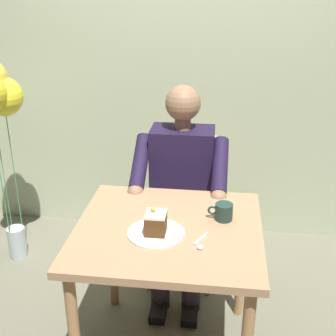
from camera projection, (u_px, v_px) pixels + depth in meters
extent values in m
cube|color=#B8C19A|center=(194.00, 24.00, 2.96)|extent=(6.40, 0.12, 3.00)
cube|color=tan|center=(168.00, 231.00, 2.05)|extent=(0.85, 0.79, 0.04)
cylinder|color=tan|center=(242.00, 260.00, 2.46)|extent=(0.05, 0.05, 0.72)
cylinder|color=tan|center=(112.00, 251.00, 2.55)|extent=(0.05, 0.05, 0.72)
cube|color=tan|center=(182.00, 217.00, 2.78)|extent=(0.42, 0.42, 0.04)
cube|color=tan|center=(185.00, 168.00, 2.86)|extent=(0.38, 0.04, 0.45)
cylinder|color=tan|center=(208.00, 265.00, 2.68)|extent=(0.04, 0.04, 0.42)
cylinder|color=tan|center=(149.00, 260.00, 2.72)|extent=(0.04, 0.04, 0.42)
cylinder|color=tan|center=(211.00, 233.00, 3.01)|extent=(0.04, 0.04, 0.42)
cylinder|color=tan|center=(158.00, 229.00, 3.05)|extent=(0.04, 0.04, 0.42)
cube|color=#1F1532|center=(182.00, 174.00, 2.64)|extent=(0.36, 0.22, 0.56)
sphere|color=#956C4F|center=(183.00, 103.00, 2.47)|extent=(0.20, 0.20, 0.20)
cylinder|color=#956C4F|center=(183.00, 124.00, 2.52)|extent=(0.09, 0.09, 0.06)
cylinder|color=#1F1532|center=(220.00, 166.00, 2.44)|extent=(0.08, 0.33, 0.26)
sphere|color=#956C4F|center=(219.00, 198.00, 2.34)|extent=(0.09, 0.09, 0.09)
cylinder|color=#1F1532|center=(140.00, 162.00, 2.49)|extent=(0.08, 0.33, 0.26)
sphere|color=#956C4F|center=(135.00, 193.00, 2.39)|extent=(0.09, 0.09, 0.09)
cylinder|color=#342830|center=(195.00, 230.00, 2.64)|extent=(0.13, 0.38, 0.14)
cylinder|color=#342830|center=(164.00, 228.00, 2.66)|extent=(0.13, 0.38, 0.14)
cylinder|color=#342830|center=(191.00, 279.00, 2.57)|extent=(0.11, 0.11, 0.40)
cube|color=black|center=(190.00, 311.00, 2.58)|extent=(0.09, 0.22, 0.05)
cylinder|color=#342830|center=(160.00, 277.00, 2.59)|extent=(0.11, 0.11, 0.40)
cube|color=black|center=(159.00, 308.00, 2.60)|extent=(0.09, 0.22, 0.05)
cylinder|color=white|center=(156.00, 233.00, 1.99)|extent=(0.25, 0.25, 0.01)
cube|color=#553518|center=(156.00, 224.00, 1.97)|extent=(0.09, 0.10, 0.09)
cube|color=beige|center=(156.00, 214.00, 1.95)|extent=(0.09, 0.10, 0.01)
sphere|color=gold|center=(153.00, 210.00, 1.96)|extent=(0.02, 0.02, 0.02)
cylinder|color=#1F3732|center=(224.00, 212.00, 2.10)|extent=(0.08, 0.08, 0.08)
torus|color=#1F3732|center=(212.00, 210.00, 2.10)|extent=(0.05, 0.01, 0.05)
cylinder|color=black|center=(224.00, 205.00, 2.08)|extent=(0.07, 0.07, 0.01)
cube|color=silver|center=(201.00, 239.00, 1.95)|extent=(0.06, 0.10, 0.01)
ellipsoid|color=silver|center=(200.00, 247.00, 1.89)|extent=(0.03, 0.04, 0.01)
cylinder|color=#B2C1C6|center=(17.00, 242.00, 3.09)|extent=(0.12, 0.12, 0.22)
cylinder|color=#4C9956|center=(2.00, 164.00, 2.92)|extent=(0.01, 0.01, 0.90)
sphere|color=yellow|center=(3.00, 97.00, 2.74)|extent=(0.24, 0.24, 0.24)
cylinder|color=#4C9956|center=(14.00, 173.00, 2.94)|extent=(0.01, 0.01, 0.77)
cylinder|color=#4C9956|center=(0.00, 176.00, 2.84)|extent=(0.01, 0.01, 0.82)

